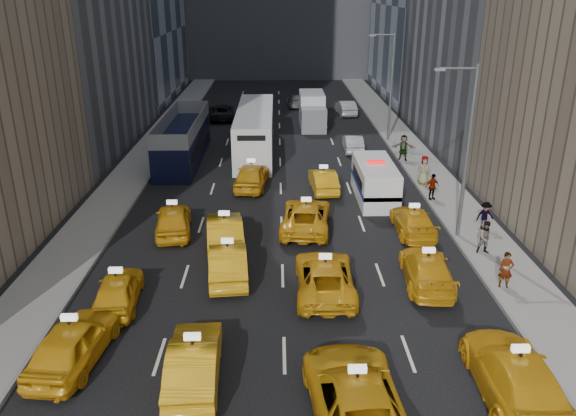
# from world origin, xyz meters

# --- Properties ---
(ground) EXTENTS (160.00, 160.00, 0.00)m
(ground) POSITION_xyz_m (0.00, 0.00, 0.00)
(ground) COLOR black
(ground) RESTS_ON ground
(sidewalk_west) EXTENTS (3.00, 90.00, 0.15)m
(sidewalk_west) POSITION_xyz_m (-10.50, 25.00, 0.07)
(sidewalk_west) COLOR gray
(sidewalk_west) RESTS_ON ground
(sidewalk_east) EXTENTS (3.00, 90.00, 0.15)m
(sidewalk_east) POSITION_xyz_m (10.50, 25.00, 0.07)
(sidewalk_east) COLOR gray
(sidewalk_east) RESTS_ON ground
(curb_west) EXTENTS (0.15, 90.00, 0.18)m
(curb_west) POSITION_xyz_m (-9.05, 25.00, 0.09)
(curb_west) COLOR slate
(curb_west) RESTS_ON ground
(curb_east) EXTENTS (0.15, 90.00, 0.18)m
(curb_east) POSITION_xyz_m (9.05, 25.00, 0.09)
(curb_east) COLOR slate
(curb_east) RESTS_ON ground
(streetlight_near) EXTENTS (2.15, 0.22, 9.00)m
(streetlight_near) POSITION_xyz_m (9.18, 12.00, 4.92)
(streetlight_near) COLOR #595B60
(streetlight_near) RESTS_ON ground
(streetlight_far) EXTENTS (2.15, 0.22, 9.00)m
(streetlight_far) POSITION_xyz_m (9.18, 32.00, 4.92)
(streetlight_far) COLOR #595B60
(streetlight_far) RESTS_ON ground
(taxi_4) EXTENTS (2.46, 4.92, 1.61)m
(taxi_4) POSITION_xyz_m (-7.39, 1.75, 0.81)
(taxi_4) COLOR orange
(taxi_4) RESTS_ON ground
(taxi_5) EXTENTS (1.86, 4.75, 1.54)m
(taxi_5) POSITION_xyz_m (-3.02, 0.63, 0.77)
(taxi_5) COLOR orange
(taxi_5) RESTS_ON ground
(taxi_6) EXTENTS (3.20, 6.13, 1.65)m
(taxi_6) POSITION_xyz_m (2.12, -1.27, 0.82)
(taxi_6) COLOR orange
(taxi_6) RESTS_ON ground
(taxi_7) EXTENTS (2.53, 5.82, 1.67)m
(taxi_7) POSITION_xyz_m (7.35, -0.39, 0.83)
(taxi_7) COLOR orange
(taxi_7) RESTS_ON ground
(taxi_8) EXTENTS (1.99, 4.27, 1.41)m
(taxi_8) POSITION_xyz_m (-6.83, 5.55, 0.71)
(taxi_8) COLOR orange
(taxi_8) RESTS_ON ground
(taxi_9) EXTENTS (2.10, 4.90, 1.57)m
(taxi_9) POSITION_xyz_m (-2.48, 7.98, 0.79)
(taxi_9) COLOR orange
(taxi_9) RESTS_ON ground
(taxi_10) EXTENTS (2.54, 5.37, 1.48)m
(taxi_10) POSITION_xyz_m (1.81, 6.51, 0.74)
(taxi_10) COLOR orange
(taxi_10) RESTS_ON ground
(taxi_11) EXTENTS (2.40, 5.08, 1.43)m
(taxi_11) POSITION_xyz_m (6.41, 7.14, 0.71)
(taxi_11) COLOR orange
(taxi_11) RESTS_ON ground
(taxi_12) EXTENTS (2.43, 4.77, 1.55)m
(taxi_12) POSITION_xyz_m (-5.81, 12.92, 0.78)
(taxi_12) COLOR orange
(taxi_12) RESTS_ON ground
(taxi_13) EXTENTS (2.33, 5.20, 1.66)m
(taxi_13) POSITION_xyz_m (-2.88, 11.06, 0.83)
(taxi_13) COLOR orange
(taxi_13) RESTS_ON ground
(taxi_14) EXTENTS (3.09, 5.70, 1.52)m
(taxi_14) POSITION_xyz_m (1.33, 13.31, 0.76)
(taxi_14) COLOR orange
(taxi_14) RESTS_ON ground
(taxi_15) EXTENTS (1.97, 4.72, 1.36)m
(taxi_15) POSITION_xyz_m (7.06, 12.69, 0.68)
(taxi_15) COLOR orange
(taxi_15) RESTS_ON ground
(taxi_16) EXTENTS (2.42, 5.01, 1.65)m
(taxi_16) POSITION_xyz_m (-1.92, 20.21, 0.82)
(taxi_16) COLOR orange
(taxi_16) RESTS_ON ground
(taxi_17) EXTENTS (1.80, 4.39, 1.41)m
(taxi_17) POSITION_xyz_m (2.76, 19.53, 0.71)
(taxi_17) COLOR orange
(taxi_17) RESTS_ON ground
(nypd_van) EXTENTS (3.00, 6.03, 2.48)m
(nypd_van) POSITION_xyz_m (5.84, 17.97, 1.12)
(nypd_van) COLOR white
(nypd_van) RESTS_ON ground
(double_decker) EXTENTS (3.96, 11.93, 3.41)m
(double_decker) POSITION_xyz_m (-7.35, 26.65, 1.69)
(double_decker) COLOR black
(double_decker) RESTS_ON ground
(city_bus) EXTENTS (3.51, 13.42, 3.43)m
(city_bus) POSITION_xyz_m (-1.97, 28.91, 1.70)
(city_bus) COLOR silver
(city_bus) RESTS_ON ground
(box_truck) EXTENTS (3.09, 6.87, 3.04)m
(box_truck) POSITION_xyz_m (3.11, 37.77, 1.49)
(box_truck) COLOR silver
(box_truck) RESTS_ON ground
(misc_car_0) EXTENTS (1.48, 4.05, 1.33)m
(misc_car_0) POSITION_xyz_m (5.89, 28.92, 0.66)
(misc_car_0) COLOR #B1B3B9
(misc_car_0) RESTS_ON ground
(misc_car_1) EXTENTS (3.10, 5.57, 1.47)m
(misc_car_1) POSITION_xyz_m (-5.76, 40.92, 0.74)
(misc_car_1) COLOR black
(misc_car_1) RESTS_ON ground
(misc_car_2) EXTENTS (2.15, 4.75, 1.35)m
(misc_car_2) POSITION_xyz_m (1.95, 47.13, 0.68)
(misc_car_2) COLOR slate
(misc_car_2) RESTS_ON ground
(misc_car_3) EXTENTS (2.12, 4.92, 1.65)m
(misc_car_3) POSITION_xyz_m (-2.19, 43.09, 0.83)
(misc_car_3) COLOR black
(misc_car_3) RESTS_ON ground
(misc_car_4) EXTENTS (1.94, 4.66, 1.50)m
(misc_car_4) POSITION_xyz_m (6.91, 42.77, 0.75)
(misc_car_4) COLOR #93959A
(misc_car_4) RESTS_ON ground
(pedestrian_0) EXTENTS (0.67, 0.50, 1.65)m
(pedestrian_0) POSITION_xyz_m (9.67, 6.50, 0.97)
(pedestrian_0) COLOR gray
(pedestrian_0) RESTS_ON sidewalk_east
(pedestrian_1) EXTENTS (0.84, 0.50, 1.68)m
(pedestrian_1) POSITION_xyz_m (9.98, 9.85, 0.99)
(pedestrian_1) COLOR gray
(pedestrian_1) RESTS_ON sidewalk_east
(pedestrian_2) EXTENTS (1.06, 0.55, 1.56)m
(pedestrian_2) POSITION_xyz_m (10.95, 12.77, 0.93)
(pedestrian_2) COLOR gray
(pedestrian_2) RESTS_ON sidewalk_east
(pedestrian_3) EXTENTS (1.05, 0.74, 1.64)m
(pedestrian_3) POSITION_xyz_m (9.29, 17.40, 0.97)
(pedestrian_3) COLOR gray
(pedestrian_3) RESTS_ON sidewalk_east
(pedestrian_4) EXTENTS (0.99, 0.61, 1.93)m
(pedestrian_4) POSITION_xyz_m (9.48, 20.31, 1.11)
(pedestrian_4) COLOR gray
(pedestrian_4) RESTS_ON sidewalk_east
(pedestrian_5) EXTENTS (1.86, 0.93, 1.93)m
(pedestrian_5) POSITION_xyz_m (9.29, 25.86, 1.12)
(pedestrian_5) COLOR gray
(pedestrian_5) RESTS_ON sidewalk_east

